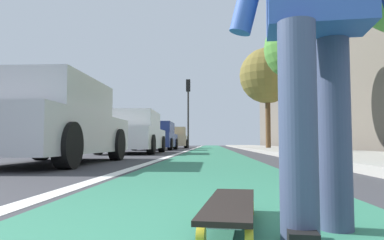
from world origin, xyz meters
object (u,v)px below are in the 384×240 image
object	(u,v)px
parked_car_far	(156,137)
traffic_light	(188,101)
street_tree_far	(267,76)
parked_car_mid	(133,133)
parked_car_end	(174,138)
skater_person	(316,2)
pedestrian_distant	(299,125)
street_tree_mid	(295,50)
skateboard	(230,206)
parked_car_near	(51,123)

from	to	relation	value
parked_car_far	traffic_light	world-z (taller)	traffic_light
street_tree_far	parked_car_mid	bearing A→B (deg)	137.65
parked_car_end	traffic_light	size ratio (longest dim) A/B	0.99
skater_person	parked_car_mid	world-z (taller)	skater_person
parked_car_far	street_tree_far	distance (m)	6.70
street_tree_far	parked_car_end	bearing A→B (deg)	40.38
traffic_light	pedestrian_distant	world-z (taller)	traffic_light
street_tree_far	street_tree_mid	bearing A→B (deg)	180.00
skateboard	street_tree_far	size ratio (longest dim) A/B	0.16
parked_car_near	pedestrian_distant	size ratio (longest dim) A/B	2.61
parked_car_mid	traffic_light	xyz separation A→B (m)	(11.19, -1.23, 2.46)
pedestrian_distant	parked_car_mid	bearing A→B (deg)	78.41
parked_car_far	parked_car_end	xyz separation A→B (m)	(6.72, -0.26, 0.01)
parked_car_far	parked_car_end	distance (m)	6.72
skater_person	traffic_light	world-z (taller)	traffic_light
skateboard	skater_person	distance (m)	0.92
skateboard	parked_car_mid	xyz separation A→B (m)	(11.01, 2.86, 0.62)
parked_car_mid	street_tree_mid	distance (m)	6.46
parked_car_end	parked_car_near	bearing A→B (deg)	179.41
skater_person	parked_car_mid	size ratio (longest dim) A/B	0.36
street_tree_mid	traffic_light	bearing A→B (deg)	21.94
skateboard	street_tree_far	bearing A→B (deg)	-9.48
traffic_light	street_tree_mid	bearing A→B (deg)	-158.06
parked_car_end	pedestrian_distant	xyz separation A→B (m)	(-14.06, -5.43, 0.24)
street_tree_far	pedestrian_distant	world-z (taller)	street_tree_far
skater_person	street_tree_far	distance (m)	17.89
skateboard	pedestrian_distant	xyz separation A→B (m)	(9.87, -2.69, 0.85)
street_tree_far	parked_car_near	bearing A→B (deg)	155.30
street_tree_far	pedestrian_distant	xyz separation A→B (m)	(-7.44, 0.20, -2.97)
parked_car_near	street_tree_far	world-z (taller)	street_tree_far
street_tree_mid	pedestrian_distant	size ratio (longest dim) A/B	2.92
skateboard	street_tree_mid	distance (m)	11.92
skateboard	street_tree_far	world-z (taller)	street_tree_far
traffic_light	street_tree_mid	size ratio (longest dim) A/B	0.96
skateboard	traffic_light	xyz separation A→B (m)	(22.20, 1.62, 3.08)
street_tree_mid	street_tree_far	bearing A→B (deg)	0.00
parked_car_mid	street_tree_far	xyz separation A→B (m)	(6.30, -5.75, 3.20)
skateboard	parked_car_mid	bearing A→B (deg)	14.54
skater_person	street_tree_far	xyz separation A→B (m)	(17.46, -2.54, 2.97)
parked_car_near	parked_car_end	world-z (taller)	parked_car_near
parked_car_end	street_tree_far	world-z (taller)	street_tree_far
skateboard	parked_car_near	bearing A→B (deg)	32.34
pedestrian_distant	parked_car_near	bearing A→B (deg)	132.89
parked_car_near	street_tree_far	distance (m)	14.31
street_tree_mid	street_tree_far	size ratio (longest dim) A/B	0.89
skater_person	street_tree_far	world-z (taller)	street_tree_far
parked_car_mid	pedestrian_distant	distance (m)	5.67
skater_person	parked_car_far	size ratio (longest dim) A/B	0.39
parked_car_end	street_tree_far	distance (m)	9.26
parked_car_near	street_tree_mid	size ratio (longest dim) A/B	0.89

